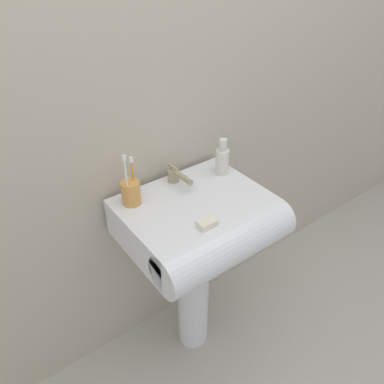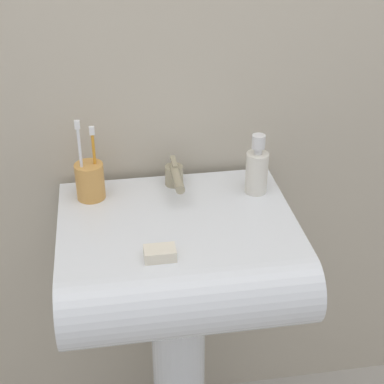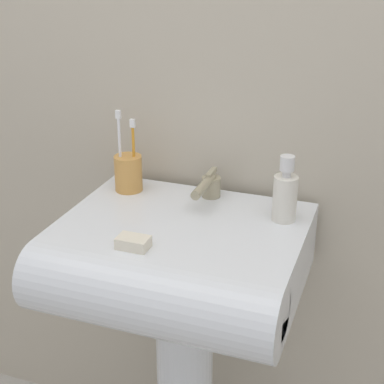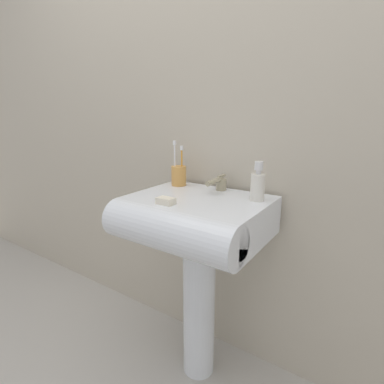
# 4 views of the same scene
# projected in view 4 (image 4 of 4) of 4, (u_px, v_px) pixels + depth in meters

# --- Properties ---
(ground_plane) EXTENTS (6.00, 6.00, 0.00)m
(ground_plane) POSITION_uv_depth(u_px,v_px,m) (199.00, 368.00, 1.41)
(ground_plane) COLOR #ADA89E
(ground_plane) RESTS_ON ground
(wall_back) EXTENTS (5.00, 0.05, 2.40)m
(wall_back) POSITION_uv_depth(u_px,v_px,m) (230.00, 104.00, 1.30)
(wall_back) COLOR #B7AD99
(wall_back) RESTS_ON ground
(sink_pedestal) EXTENTS (0.14, 0.14, 0.68)m
(sink_pedestal) POSITION_uv_depth(u_px,v_px,m) (199.00, 305.00, 1.32)
(sink_pedestal) COLOR white
(sink_pedestal) RESTS_ON ground
(sink_basin) EXTENTS (0.54, 0.47, 0.15)m
(sink_basin) POSITION_uv_depth(u_px,v_px,m) (192.00, 219.00, 1.17)
(sink_basin) COLOR white
(sink_basin) RESTS_ON sink_pedestal
(faucet) EXTENTS (0.05, 0.15, 0.07)m
(faucet) POSITION_uv_depth(u_px,v_px,m) (219.00, 183.00, 1.29)
(faucet) COLOR tan
(faucet) RESTS_ON sink_basin
(toothbrush_cup) EXTENTS (0.07, 0.07, 0.21)m
(toothbrush_cup) POSITION_uv_depth(u_px,v_px,m) (179.00, 175.00, 1.38)
(toothbrush_cup) COLOR #D19347
(toothbrush_cup) RESTS_ON sink_basin
(soap_bottle) EXTENTS (0.05, 0.05, 0.15)m
(soap_bottle) POSITION_uv_depth(u_px,v_px,m) (258.00, 185.00, 1.14)
(soap_bottle) COLOR silver
(soap_bottle) RESTS_ON sink_basin
(bar_soap) EXTENTS (0.07, 0.04, 0.02)m
(bar_soap) POSITION_uv_depth(u_px,v_px,m) (166.00, 201.00, 1.10)
(bar_soap) COLOR silver
(bar_soap) RESTS_ON sink_basin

